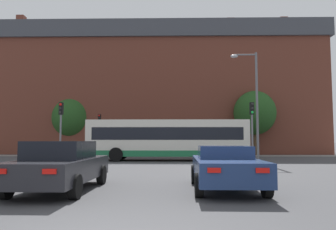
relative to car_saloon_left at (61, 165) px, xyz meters
The scene contains 15 objects.
stop_line_strip 11.23m from the car_saloon_left, 77.95° to the left, with size 9.55×0.30×0.01m, color silver.
far_pavement 22.59m from the car_saloon_left, 84.05° to the left, with size 70.61×2.50×0.01m, color gray.
brick_civic_building 32.65m from the car_saloon_left, 88.21° to the left, with size 39.18×14.59×16.56m.
car_saloon_left is the anchor object (origin of this frame).
car_roadster_right 4.98m from the car_saloon_left, ahead, with size 2.06×4.57×1.33m.
bus_crossing_lead 14.99m from the car_saloon_left, 78.82° to the left, with size 11.76×2.73×2.99m.
traffic_light_far_left 22.58m from the car_saloon_left, 100.15° to the left, with size 0.26×0.31×4.08m.
traffic_light_near_left 12.00m from the car_saloon_left, 109.48° to the left, with size 0.26×0.31×3.96m.
traffic_light_near_right 14.15m from the car_saloon_left, 53.18° to the left, with size 0.26×0.31×3.95m.
street_lamp_junction 15.61m from the car_saloon_left, 54.71° to the left, with size 1.83×0.36×7.53m.
pedestrian_waiting 24.49m from the car_saloon_left, 65.90° to the left, with size 0.31×0.44×1.68m.
pedestrian_walking_east 22.44m from the car_saloon_left, 95.39° to the left, with size 0.42×0.45×1.75m.
tree_by_building 27.02m from the car_saloon_left, 63.99° to the left, with size 4.33×4.33×6.63m.
tree_kerbside 27.52m from the car_saloon_left, 106.79° to the left, with size 4.53×4.53×6.35m.
tree_distant 27.97m from the car_saloon_left, 106.25° to the left, with size 4.02×4.02×6.20m.
Camera 1 is at (1.06, -4.82, 1.50)m, focal length 35.00 mm.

